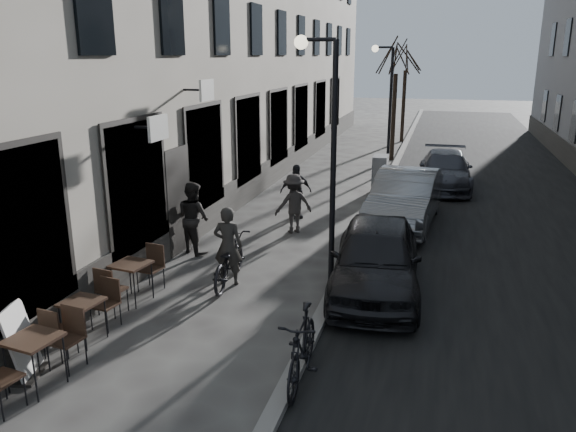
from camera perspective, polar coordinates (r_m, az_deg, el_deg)
The scene contains 20 objects.
road at distance 21.79m, azimuth 19.60°, elevation 2.63°, with size 7.30×60.00×0.00m, color black.
kerb at distance 21.79m, azimuth 10.02°, elevation 3.48°, with size 0.25×60.00×0.12m, color slate.
streetlamp_near at distance 11.54m, azimuth 3.85°, elevation 8.30°, with size 0.90×0.28×5.09m.
streetlamp_far at distance 23.37m, azimuth 9.97°, elevation 12.01°, with size 0.90×0.28×5.09m.
tree_near at distance 26.30m, azimuth 10.98°, elevation 15.67°, with size 2.40×2.40×5.70m.
tree_far at distance 32.28m, azimuth 11.92°, elevation 15.64°, with size 2.40×2.40×5.70m.
bistro_set_a at distance 9.14m, azimuth -24.30°, elevation -12.95°, with size 0.75×1.68×0.97m.
bistro_set_b at distance 10.23m, azimuth -20.09°, elevation -9.58°, with size 0.68×1.53×0.88m.
bistro_set_c at distance 11.50m, azimuth -15.58°, elevation -6.10°, with size 0.74×1.65×0.95m.
sign_board at distance 9.56m, azimuth -25.32°, elevation -11.99°, with size 0.54×0.73×1.15m.
utility_cabinet at distance 20.02m, azimuth 9.33°, elevation 4.19°, with size 0.49×0.89×1.33m, color slate.
bicycle at distance 11.99m, azimuth -6.07°, elevation -4.51°, with size 0.69×1.98×1.04m, color black.
cyclist_rider at distance 11.88m, azimuth -6.11°, elevation -3.02°, with size 0.62×0.41×1.70m, color #292724.
pedestrian_near at distance 13.88m, azimuth -9.58°, elevation -0.16°, with size 0.86×0.67×1.78m, color black.
pedestrian_mid at distance 15.28m, azimuth 0.59°, elevation 1.28°, with size 1.05×0.60×1.63m, color #2D2927.
pedestrian_far at distance 16.67m, azimuth 0.79°, elevation 2.52°, with size 0.95×0.40×1.62m, color black.
car_near at distance 11.58m, azimuth 8.94°, elevation -4.21°, with size 1.75×4.35×1.48m, color black.
car_mid at distance 16.35m, azimuth 11.79°, elevation 1.78°, with size 1.64×4.71×1.55m, color gray.
car_far at distance 21.36m, azimuth 15.66°, elevation 4.52°, with size 1.84×4.54×1.32m, color #35373F.
moped at distance 8.50m, azimuth 1.43°, elevation -13.17°, with size 0.53×1.87×1.12m, color black.
Camera 1 is at (2.12, -5.20, 4.71)m, focal length 35.00 mm.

